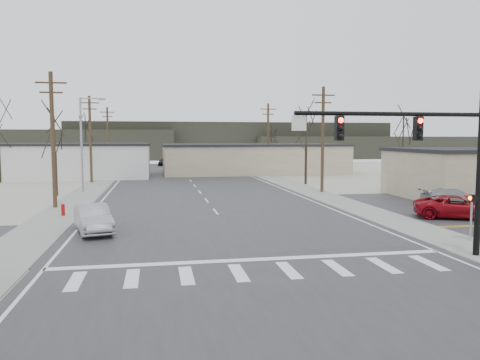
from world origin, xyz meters
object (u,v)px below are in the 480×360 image
(fire_hydrant, at_px, (63,210))
(car_parked_silver, at_px, (453,198))
(car_far_b, at_px, (164,162))
(car_parked_dark_a, at_px, (470,194))
(sedan_crossing, at_px, (93,219))
(car_parked_red, at_px, (457,207))
(car_far_a, at_px, (182,165))
(traffic_signal_mast, at_px, (441,151))

(fire_hydrant, relative_size, car_parked_silver, 0.18)
(car_parked_silver, bearing_deg, car_far_b, 24.70)
(fire_hydrant, bearing_deg, car_far_b, 82.28)
(fire_hydrant, distance_m, car_far_b, 55.78)
(car_parked_dark_a, height_order, car_parked_silver, car_parked_dark_a)
(sedan_crossing, distance_m, car_parked_red, 22.50)
(car_far_a, xyz_separation_m, car_parked_dark_a, (20.55, -42.04, -0.10))
(car_far_a, height_order, car_parked_red, car_far_a)
(car_far_a, relative_size, car_parked_silver, 1.18)
(sedan_crossing, distance_m, car_far_b, 61.44)
(traffic_signal_mast, relative_size, car_parked_silver, 1.85)
(car_far_a, bearing_deg, car_parked_dark_a, 136.39)
(traffic_signal_mast, relative_size, car_parked_dark_a, 2.06)
(traffic_signal_mast, xyz_separation_m, fire_hydrant, (-18.09, 14.20, -4.22))
(fire_hydrant, height_order, car_parked_red, car_parked_red)
(car_parked_red, relative_size, car_parked_silver, 1.09)
(traffic_signal_mast, distance_m, car_parked_dark_a, 20.11)
(traffic_signal_mast, height_order, sedan_crossing, traffic_signal_mast)
(car_far_a, xyz_separation_m, car_parked_silver, (17.75, -43.91, -0.14))
(car_parked_dark_a, bearing_deg, sedan_crossing, 104.18)
(traffic_signal_mast, distance_m, car_parked_red, 11.97)
(car_far_b, height_order, car_parked_dark_a, car_parked_dark_a)
(traffic_signal_mast, xyz_separation_m, car_far_a, (-7.85, 57.14, -3.80))
(car_far_a, xyz_separation_m, car_parked_red, (14.95, -48.33, -0.11))
(car_parked_silver, bearing_deg, car_parked_dark_a, -51.62)
(fire_hydrant, relative_size, car_parked_dark_a, 0.20)
(fire_hydrant, xyz_separation_m, car_far_a, (10.24, 42.93, 0.42))
(car_parked_dark_a, bearing_deg, traffic_signal_mast, 140.37)
(traffic_signal_mast, height_order, car_parked_red, traffic_signal_mast)
(car_parked_silver, bearing_deg, fire_hydrant, 92.68)
(sedan_crossing, bearing_deg, car_far_a, 66.30)
(traffic_signal_mast, xyz_separation_m, car_parked_red, (7.10, 8.81, -3.91))
(car_parked_red, bearing_deg, car_far_b, 38.97)
(car_far_a, height_order, car_parked_dark_a, car_far_a)
(car_far_a, bearing_deg, sedan_crossing, 101.57)
(traffic_signal_mast, bearing_deg, car_parked_red, 51.13)
(car_parked_silver, bearing_deg, sedan_crossing, 105.86)
(car_far_b, relative_size, car_parked_red, 0.78)
(car_far_b, bearing_deg, fire_hydrant, -87.52)
(car_parked_red, bearing_deg, fire_hydrant, 100.62)
(car_parked_dark_a, xyz_separation_m, car_parked_silver, (-2.80, -1.87, -0.04))
(car_far_a, bearing_deg, fire_hydrant, 96.91)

